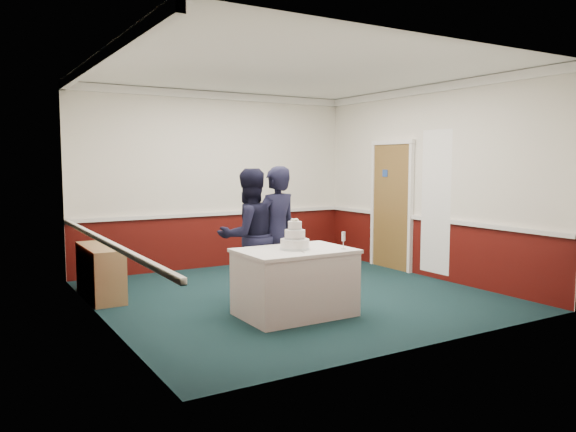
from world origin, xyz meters
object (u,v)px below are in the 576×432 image
champagne_flute (343,237)px  person_woman (276,234)px  wedding_cake (295,240)px  cake_knife (302,252)px  person_man (249,236)px  sideboard (101,272)px  cake_table (295,282)px

champagne_flute → person_woman: person_woman is taller
wedding_cake → cake_knife: size_ratio=1.65×
cake_knife → champagne_flute: size_ratio=1.07×
wedding_cake → person_man: (-0.19, 0.81, -0.04)m
wedding_cake → cake_knife: wedding_cake is taller
cake_knife → champagne_flute: champagne_flute is taller
wedding_cake → person_man: 0.84m
cake_knife → person_woman: (0.17, 0.90, 0.09)m
cake_knife → person_man: person_man is taller
champagne_flute → cake_knife: bearing=171.4°
cake_knife → champagne_flute: 0.55m
wedding_cake → person_man: bearing=103.3°
sideboard → cake_knife: cake_knife is taller
sideboard → cake_knife: bearing=-52.2°
person_man → person_woman: 0.36m
champagne_flute → person_man: (-0.69, 1.09, -0.06)m
person_man → wedding_cake: bearing=103.3°
person_man → cake_table: bearing=103.3°
sideboard → person_man: person_man is taller
wedding_cake → champagne_flute: size_ratio=1.78×
person_woman → wedding_cake: bearing=68.4°
sideboard → person_woman: person_woman is taller
wedding_cake → champagne_flute: (0.50, -0.28, 0.03)m
wedding_cake → person_woman: 0.71m
wedding_cake → cake_knife: 0.23m
cake_table → person_woman: size_ratio=0.75×
sideboard → person_woman: size_ratio=0.68×
cake_knife → person_man: bearing=115.3°
champagne_flute → person_man: person_man is taller
cake_table → person_woman: person_woman is taller
sideboard → person_man: (1.59, -1.24, 0.51)m
champagne_flute → cake_table: bearing=150.8°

